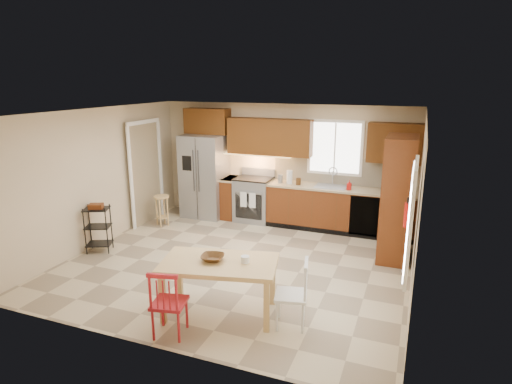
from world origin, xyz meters
The scene contains 33 objects.
floor centered at (0.00, 0.00, 0.00)m, with size 5.50×5.50×0.00m, color tan.
ceiling centered at (0.00, 0.00, 2.50)m, with size 5.50×5.00×0.02m, color silver.
wall_back centered at (0.00, 2.50, 1.25)m, with size 5.50×0.02×2.50m, color #CCB793.
wall_front centered at (0.00, -2.50, 1.25)m, with size 5.50×0.02×2.50m, color #CCB793.
wall_left centered at (-2.75, 0.00, 1.25)m, with size 0.02×5.00×2.50m, color #CCB793.
wall_right centered at (2.75, 0.00, 1.25)m, with size 0.02×5.00×2.50m, color #CCB793.
refrigerator centered at (-1.70, 2.12, 0.91)m, with size 0.92×0.75×1.82m, color gray.
range_stove centered at (-0.55, 2.19, 0.46)m, with size 0.76×0.63×0.92m, color gray.
base_cabinet_narrow centered at (-1.10, 2.20, 0.45)m, with size 0.30×0.60×0.90m, color #5D2A11.
base_cabinet_run centered at (1.29, 2.20, 0.45)m, with size 2.92×0.60×0.90m, color #5D2A11.
dishwasher centered at (1.85, 1.91, 0.45)m, with size 0.60×0.02×0.78m, color black.
backsplash centered at (1.29, 2.48, 1.18)m, with size 2.92×0.03×0.55m, color beige.
upper_over_fridge centered at (-1.70, 2.33, 2.10)m, with size 1.00×0.35×0.55m, color #572D0E.
upper_left_block centered at (-0.25, 2.33, 1.83)m, with size 1.80×0.35×0.75m, color #572D0E.
upper_right_block centered at (2.25, 2.33, 1.83)m, with size 1.00×0.35×0.75m, color #572D0E.
window_back centered at (1.10, 2.48, 1.65)m, with size 1.12×0.04×1.12m, color white.
sink centered at (1.10, 2.20, 0.86)m, with size 0.62×0.46×0.16m, color gray.
undercab_glow centered at (-0.55, 2.30, 1.43)m, with size 1.60×0.30×0.01m, color #FFBF66.
soap_bottle centered at (1.48, 2.10, 1.00)m, with size 0.09×0.09×0.19m, color #B9120C.
paper_towel centered at (0.25, 2.15, 1.04)m, with size 0.12×0.12×0.28m, color silver.
canister_steel centered at (0.05, 2.15, 0.99)m, with size 0.11×0.11×0.18m, color gray.
canister_wood centered at (0.45, 2.12, 0.97)m, with size 0.10×0.10×0.14m, color #4B2F14.
pantry centered at (2.43, 1.20, 1.05)m, with size 0.50×0.95×2.10m, color #5D2A11.
fire_extinguisher centered at (2.63, 0.15, 1.10)m, with size 0.12×0.12×0.36m, color #B9120C.
window_right centered at (2.68, -1.15, 1.45)m, with size 0.04×1.02×1.32m, color white.
doorway centered at (-2.67, 1.30, 1.05)m, with size 0.04×0.95×2.10m, color #8C7A59.
dining_table centered at (0.43, -1.54, 0.36)m, with size 1.47×0.83×0.72m, color tan, non-canonical shape.
chair_red centered at (0.08, -2.19, 0.43)m, with size 0.41×0.41×0.87m, color #A81921, non-canonical shape.
chair_white centered at (1.38, -1.49, 0.43)m, with size 0.41×0.41×0.87m, color silver, non-canonical shape.
table_bowl centered at (0.34, -1.54, 0.73)m, with size 0.30×0.30×0.07m, color #4B2F14.
table_jar centered at (0.75, -1.45, 0.76)m, with size 0.10×0.10×0.12m, color silver.
bar_stool centered at (-2.22, 1.18, 0.32)m, with size 0.31×0.31×0.65m, color tan, non-canonical shape.
utility_cart centered at (-2.50, -0.42, 0.42)m, with size 0.42×0.32×0.84m, color black, non-canonical shape.
Camera 1 is at (2.69, -6.09, 3.00)m, focal length 30.00 mm.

